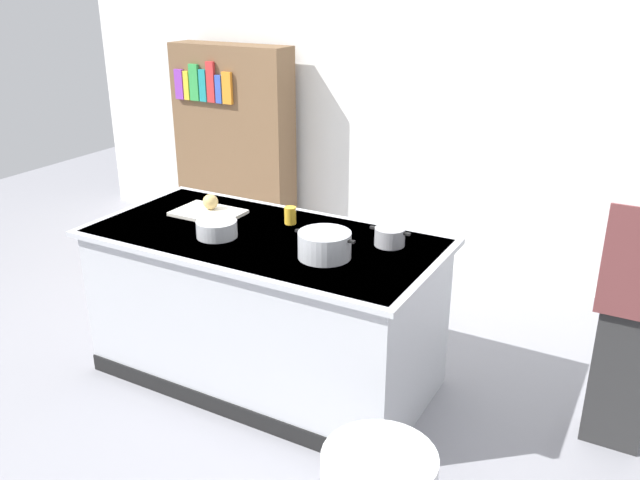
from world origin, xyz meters
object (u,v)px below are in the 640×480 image
at_px(onion, 210,202).
at_px(person_chef, 640,277).
at_px(juice_cup, 290,215).
at_px(mixing_bowl, 217,229).
at_px(bookshelf, 234,144).
at_px(sauce_pan, 390,237).
at_px(stock_pot, 325,245).

relative_size(onion, person_chef, 0.05).
bearing_deg(juice_cup, mixing_bowl, -123.59).
height_order(onion, mixing_bowl, onion).
distance_m(onion, person_chef, 2.36).
bearing_deg(person_chef, juice_cup, 107.29).
bearing_deg(bookshelf, sauce_pan, -36.32).
bearing_deg(juice_cup, bookshelf, 134.42).
bearing_deg(mixing_bowl, onion, 132.35).
bearing_deg(juice_cup, stock_pot, -39.36).
relative_size(mixing_bowl, person_chef, 0.13).
distance_m(mixing_bowl, juice_cup, 0.44).
height_order(onion, stock_pot, stock_pot).
bearing_deg(sauce_pan, onion, -178.06).
height_order(sauce_pan, juice_cup, juice_cup).
distance_m(sauce_pan, mixing_bowl, 0.94).
xyz_separation_m(stock_pot, sauce_pan, (0.22, 0.31, -0.02)).
bearing_deg(person_chef, sauce_pan, 110.79).
xyz_separation_m(juice_cup, bookshelf, (-1.54, 1.57, -0.10)).
distance_m(stock_pot, juice_cup, 0.53).
height_order(stock_pot, bookshelf, bookshelf).
bearing_deg(juice_cup, onion, -173.05).
height_order(onion, juice_cup, onion).
distance_m(sauce_pan, person_chef, 1.21).
xyz_separation_m(juice_cup, person_chef, (1.83, 0.15, -0.04)).
relative_size(stock_pot, sauce_pan, 1.48).
distance_m(onion, sauce_pan, 1.15).
relative_size(person_chef, bookshelf, 1.01).
bearing_deg(onion, stock_pot, -16.24).
height_order(stock_pot, mixing_bowl, stock_pot).
relative_size(stock_pot, mixing_bowl, 1.51).
distance_m(stock_pot, mixing_bowl, 0.65).
distance_m(onion, bookshelf, 1.93).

